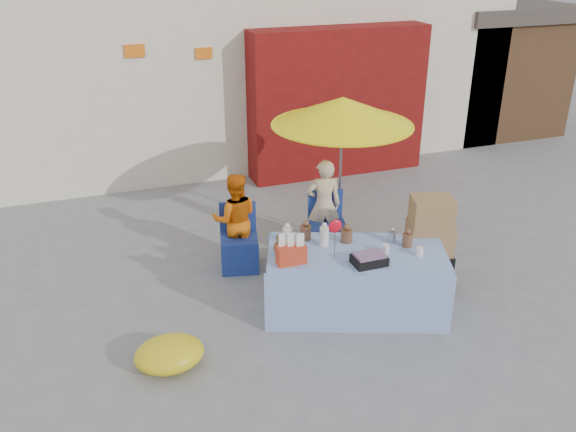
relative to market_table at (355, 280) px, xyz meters
name	(u,v)px	position (x,y,z in m)	size (l,w,h in m)	color
ground	(308,314)	(-0.54, 0.09, -0.40)	(80.00, 80.00, 0.00)	slate
market_table	(355,280)	(0.00, 0.00, 0.00)	(2.25, 1.63, 1.24)	#7D97C9
chair_left	(239,250)	(-0.98, 1.42, -0.15)	(0.57, 0.57, 0.85)	navy
chair_right	(327,235)	(0.27, 1.42, -0.15)	(0.57, 0.57, 0.85)	navy
vendor_orange	(235,220)	(-0.99, 1.56, 0.23)	(0.62, 0.48, 1.27)	#D7600B
vendor_beige	(324,205)	(0.26, 1.56, 0.25)	(0.48, 0.31, 1.31)	beige
umbrella	(343,112)	(0.56, 1.71, 1.49)	(1.90, 1.90, 2.09)	gray
box_stack	(428,247)	(1.05, 0.15, 0.16)	(0.66, 0.59, 1.22)	black
tarp_bundle	(169,354)	(-2.21, -0.32, -0.24)	(0.71, 0.57, 0.32)	gold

